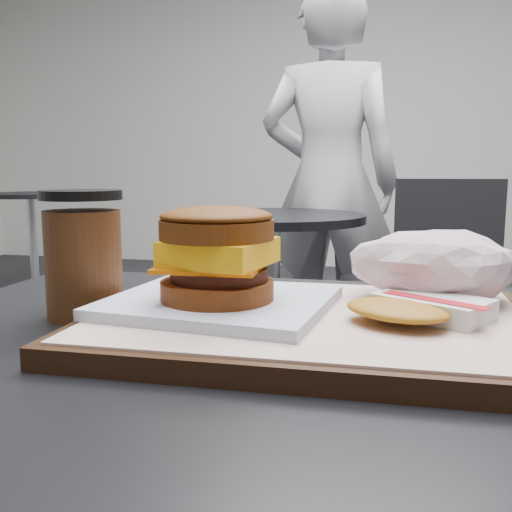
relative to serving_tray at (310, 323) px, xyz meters
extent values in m
cube|color=silver|center=(0.01, 4.95, 0.72)|extent=(8.00, 0.10, 3.00)
cube|color=black|center=(0.01, -0.05, -0.03)|extent=(0.80, 0.60, 0.04)
cube|color=black|center=(0.00, 0.00, 0.00)|extent=(0.38, 0.28, 0.02)
cube|color=beige|center=(0.00, 0.00, 0.01)|extent=(0.36, 0.26, 0.00)
cube|color=white|center=(-0.08, 0.00, 0.02)|extent=(0.21, 0.19, 0.01)
cylinder|color=#6B300F|center=(-0.08, -0.01, 0.03)|extent=(0.11, 0.11, 0.02)
cylinder|color=black|center=(-0.08, -0.01, 0.04)|extent=(0.10, 0.10, 0.01)
cube|color=orange|center=(-0.09, -0.01, 0.05)|extent=(0.09, 0.09, 0.00)
cube|color=yellow|center=(-0.08, -0.01, 0.06)|extent=(0.10, 0.10, 0.02)
cylinder|color=#67320E|center=(-0.08, -0.01, 0.08)|extent=(0.11, 0.11, 0.02)
ellipsoid|color=#69340F|center=(-0.08, -0.01, 0.09)|extent=(0.11, 0.11, 0.02)
cube|color=silver|center=(0.10, 0.01, 0.02)|extent=(0.11, 0.10, 0.02)
cube|color=red|center=(0.10, -0.01, 0.03)|extent=(0.08, 0.06, 0.00)
ellipsoid|color=#BE7D1E|center=(0.07, -0.02, 0.02)|extent=(0.11, 0.10, 0.01)
cylinder|color=#452410|center=(-0.22, 0.01, 0.04)|extent=(0.07, 0.07, 0.10)
cylinder|color=black|center=(-0.22, 0.01, 0.11)|extent=(0.08, 0.08, 0.01)
cylinder|color=black|center=(-0.34, 1.60, -0.77)|extent=(0.44, 0.44, 0.02)
cylinder|color=#A5A5AA|center=(-0.34, 1.60, -0.41)|extent=(0.07, 0.07, 0.70)
cylinder|color=black|center=(-0.34, 1.60, -0.04)|extent=(0.70, 0.70, 0.03)
cube|color=silver|center=(-0.48, 1.58, -0.03)|extent=(0.14, 0.14, 0.00)
cylinder|color=#ADADB2|center=(0.12, 1.77, -0.56)|extent=(0.06, 0.06, 0.44)
cube|color=black|center=(0.12, 1.77, -0.32)|extent=(0.45, 0.45, 0.04)
cube|color=black|center=(0.31, 1.77, -0.10)|extent=(0.40, 0.06, 0.40)
imported|color=#B8B8BD|center=(-0.18, 2.07, 0.07)|extent=(0.65, 0.45, 1.70)
cylinder|color=black|center=(-2.39, 3.15, -0.77)|extent=(0.40, 0.40, 0.02)
cylinder|color=#A5A5AA|center=(-2.39, 3.15, -0.41)|extent=(0.06, 0.06, 0.70)
cylinder|color=black|center=(-2.39, 3.15, -0.04)|extent=(0.66, 0.66, 0.03)
camera|label=1|loc=(0.06, -0.48, 0.13)|focal=40.00mm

